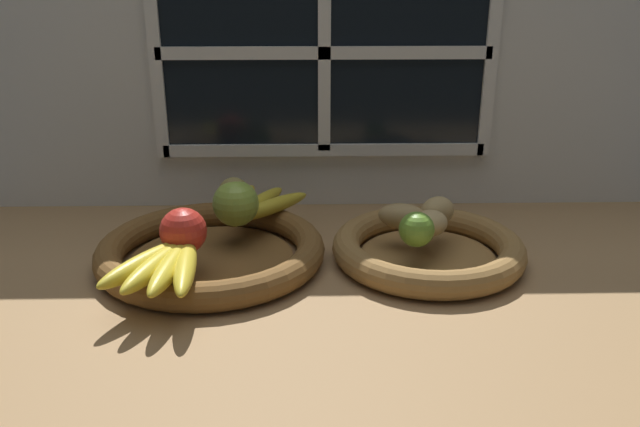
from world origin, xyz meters
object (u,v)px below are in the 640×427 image
object	(u,v)px
potato_oblong	(403,216)
lime_near	(417,229)
fruit_bowl_right	(428,249)
pear_brown	(234,201)
potato_back	(437,211)
apple_red_front	(183,231)
fruit_bowl_left	(211,251)
apple_green_back	(236,203)
potato_large	(430,223)
banana_bunch_back	(257,204)
banana_bunch_front	(166,264)

from	to	relation	value
potato_oblong	lime_near	size ratio (longest dim) A/B	1.46
fruit_bowl_right	pear_brown	world-z (taller)	pear_brown
potato_back	lime_near	xyz separation A→B (cm)	(-5.11, -9.23, 0.37)
apple_red_front	potato_oblong	world-z (taller)	apple_red_front
fruit_bowl_left	lime_near	xyz separation A→B (cm)	(33.20, -4.32, 5.31)
apple_green_back	apple_red_front	bearing A→B (deg)	-121.33
apple_green_back	potato_large	bearing A→B (deg)	-9.15
potato_back	lime_near	distance (cm)	10.56
fruit_bowl_right	apple_red_front	size ratio (longest dim) A/B	4.41
apple_green_back	lime_near	xyz separation A→B (cm)	(29.40, -9.53, -1.13)
banana_bunch_back	fruit_bowl_right	bearing A→B (deg)	-21.83
potato_back	fruit_bowl_right	bearing A→B (deg)	-114.44
fruit_bowl_right	lime_near	bearing A→B (deg)	-123.69
pear_brown	potato_back	world-z (taller)	pear_brown
banana_bunch_back	lime_near	distance (cm)	30.89
fruit_bowl_left	potato_back	size ratio (longest dim) A/B	5.82
fruit_bowl_left	apple_red_front	world-z (taller)	apple_red_front
potato_back	lime_near	world-z (taller)	lime_near
banana_bunch_front	pear_brown	bearing A→B (deg)	68.11
apple_green_back	potato_back	world-z (taller)	apple_green_back
banana_bunch_back	potato_large	world-z (taller)	potato_large
fruit_bowl_right	potato_oblong	bearing A→B (deg)	142.13
apple_green_back	potato_oblong	size ratio (longest dim) A/B	0.96
potato_back	potato_large	bearing A→B (deg)	-114.44
apple_red_front	pear_brown	distance (cm)	14.02
potato_large	lime_near	bearing A→B (deg)	-123.69
pear_brown	potato_back	bearing A→B (deg)	-2.18
pear_brown	fruit_bowl_left	bearing A→B (deg)	-119.29
apple_green_back	potato_oblong	xyz separation A→B (cm)	(28.26, -2.08, -1.78)
apple_red_front	potato_oblong	size ratio (longest dim) A/B	0.88
potato_large	lime_near	world-z (taller)	lime_near
fruit_bowl_right	pear_brown	xyz separation A→B (cm)	(-32.59, 6.23, 6.59)
apple_green_back	pear_brown	bearing A→B (deg)	106.76
fruit_bowl_right	potato_back	size ratio (longest dim) A/B	4.94
potato_oblong	potato_large	bearing A→B (deg)	-37.87
apple_green_back	lime_near	distance (cm)	30.92
pear_brown	potato_large	xyz separation A→B (cm)	(32.59, -6.23, -1.99)
banana_bunch_back	potato_back	bearing A→B (deg)	-12.20
fruit_bowl_right	potato_large	bearing A→B (deg)	90.00
apple_green_back	pear_brown	xyz separation A→B (cm)	(-0.31, 1.03, 0.16)
fruit_bowl_right	apple_red_front	bearing A→B (deg)	-171.10
fruit_bowl_left	potato_back	bearing A→B (deg)	7.30
apple_green_back	banana_bunch_back	size ratio (longest dim) A/B	0.41
pear_brown	apple_red_front	bearing A→B (deg)	-118.05
lime_near	potato_oblong	bearing A→B (deg)	98.65
fruit_bowl_left	banana_bunch_back	bearing A→B (deg)	59.69
fruit_bowl_left	potato_large	xyz separation A→B (cm)	(36.09, 0.00, 4.60)
apple_green_back	potato_back	distance (cm)	34.54
fruit_bowl_left	pear_brown	distance (cm)	9.72
potato_large	lime_near	size ratio (longest dim) A/B	1.16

